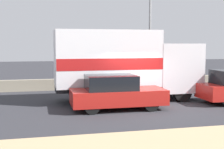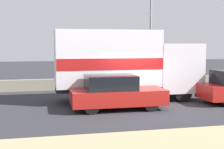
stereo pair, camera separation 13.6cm
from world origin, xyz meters
name	(u,v)px [view 2 (the right image)]	position (x,y,z in m)	size (l,w,h in m)	color
ground_plane	(137,108)	(0.00, 0.00, 0.00)	(80.00, 80.00, 0.00)	#2D2D33
stone_wall_backdrop	(108,83)	(0.00, 6.43, 0.35)	(60.00, 0.35, 0.70)	gray
street_lamp	(151,18)	(2.58, 5.55, 4.53)	(0.56, 0.28, 7.93)	gray
box_truck	(124,63)	(-0.08, 2.00, 1.96)	(7.42, 2.35, 3.59)	silver
car_hatchback	(116,93)	(-1.01, -0.07, 0.76)	(4.18, 1.71, 1.54)	#B21E19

